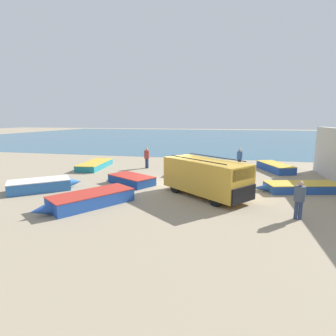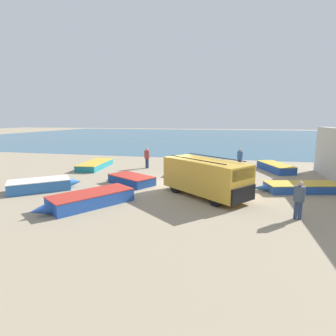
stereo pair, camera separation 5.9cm
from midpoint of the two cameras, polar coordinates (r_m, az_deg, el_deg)
name	(u,v)px [view 2 (the right image)]	position (r m, az deg, el deg)	size (l,w,h in m)	color
ground_plane	(170,185)	(17.47, 0.55, -3.62)	(200.00, 200.00, 0.00)	gray
sea_water	(214,136)	(68.76, 10.03, 6.89)	(120.00, 80.00, 0.01)	#33607A
parked_van	(205,176)	(14.78, 8.26, -1.83)	(5.23, 4.73, 2.19)	gold
fishing_rowboat_0	(186,168)	(21.82, 4.09, 0.06)	(1.72, 5.14, 0.62)	#234CA3
fishing_rowboat_1	(274,167)	(23.83, 22.22, 0.21)	(2.71, 4.75, 0.63)	#234CA3
fishing_rowboat_2	(42,185)	(17.75, -25.65, -3.33)	(3.92, 3.54, 0.68)	#2D66AD
fishing_rowboat_3	(96,165)	(24.35, -15.33, 0.72)	(2.17, 5.68, 0.54)	#1E757F
fishing_rowboat_4	(89,199)	(13.82, -16.76, -6.53)	(3.76, 4.74, 0.66)	#234CA3
fishing_rowboat_5	(131,179)	(17.82, -8.07, -2.48)	(3.82, 2.99, 0.57)	navy
fishing_rowboat_6	(300,187)	(17.66, 26.87, -3.77)	(5.21, 2.56, 0.52)	#234CA3
fisherman_0	(299,197)	(12.63, 26.78, -5.58)	(0.45, 0.45, 1.71)	navy
fisherman_1	(147,156)	(23.17, -4.52, 2.61)	(0.47, 0.47, 1.80)	navy
fisherman_2	(240,157)	(23.58, 15.44, 2.36)	(0.47, 0.47, 1.78)	navy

